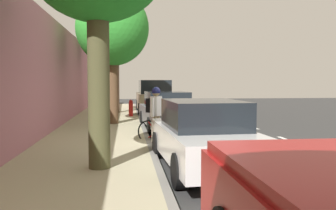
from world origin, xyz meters
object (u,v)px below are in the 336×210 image
at_px(cyclist_with_backpack, 155,109).
at_px(street_tree_mid_block, 112,29).
at_px(bicycle_at_curb, 164,132).
at_px(parked_sedan_white_mid, 203,136).
at_px(parked_suv_tan_nearest, 154,97).
at_px(street_tree_near_cyclist, 116,35).
at_px(parked_sedan_grey_second, 167,111).
at_px(fire_hydrant, 131,108).

xyz_separation_m(cyclist_with_backpack, street_tree_mid_block, (1.45, -4.19, 3.02)).
distance_m(bicycle_at_curb, street_tree_mid_block, 6.17).
bearing_deg(parked_sedan_white_mid, street_tree_mid_block, -74.05).
height_order(parked_suv_tan_nearest, parked_sedan_white_mid, parked_suv_tan_nearest).
bearing_deg(bicycle_at_curb, street_tree_mid_block, -70.20).
relative_size(street_tree_near_cyclist, street_tree_mid_block, 1.06).
xyz_separation_m(parked_sedan_white_mid, cyclist_with_backpack, (0.78, -3.61, 0.33)).
xyz_separation_m(parked_sedan_grey_second, fire_hydrant, (1.36, -4.35, -0.18)).
bearing_deg(parked_sedan_white_mid, parked_sedan_grey_second, -89.26).
bearing_deg(street_tree_mid_block, cyclist_with_backpack, 109.14).
relative_size(bicycle_at_curb, street_tree_near_cyclist, 0.27).
xyz_separation_m(parked_suv_tan_nearest, cyclist_with_backpack, (0.71, 9.84, 0.05)).
xyz_separation_m(street_tree_near_cyclist, street_tree_mid_block, (0.00, 5.44, -0.44)).
xyz_separation_m(parked_suv_tan_nearest, street_tree_mid_block, (2.16, 5.66, 3.07)).
distance_m(parked_sedan_grey_second, fire_hydrant, 4.56).
bearing_deg(fire_hydrant, cyclist_with_backpack, 95.23).
distance_m(parked_sedan_grey_second, bicycle_at_curb, 3.53).
bearing_deg(parked_sedan_white_mid, bicycle_at_curb, -80.00).
relative_size(bicycle_at_curb, cyclist_with_backpack, 0.89).
relative_size(parked_sedan_grey_second, parked_sedan_white_mid, 1.00).
bearing_deg(fire_hydrant, bicycle_at_curb, 96.52).
relative_size(parked_sedan_white_mid, street_tree_mid_block, 0.81).
relative_size(bicycle_at_curb, fire_hydrant, 1.87).
relative_size(parked_suv_tan_nearest, parked_sedan_white_mid, 1.05).
bearing_deg(cyclist_with_backpack, parked_sedan_white_mid, 102.13).
height_order(parked_sedan_grey_second, street_tree_near_cyclist, street_tree_near_cyclist).
distance_m(bicycle_at_curb, fire_hydrant, 7.88).
height_order(parked_sedan_grey_second, fire_hydrant, parked_sedan_grey_second).
bearing_deg(cyclist_with_backpack, parked_suv_tan_nearest, -94.10).
distance_m(parked_suv_tan_nearest, street_tree_mid_block, 6.79).
height_order(bicycle_at_curb, street_tree_mid_block, street_tree_mid_block).
relative_size(parked_suv_tan_nearest, cyclist_with_backpack, 2.68).
bearing_deg(street_tree_mid_block, parked_sedan_grey_second, 151.45).
height_order(parked_sedan_grey_second, cyclist_with_backpack, cyclist_with_backpack).
bearing_deg(bicycle_at_curb, street_tree_near_cyclist, -80.59).
xyz_separation_m(parked_suv_tan_nearest, parked_sedan_grey_second, (0.02, 6.82, -0.27)).
distance_m(parked_sedan_white_mid, street_tree_near_cyclist, 13.95).
bearing_deg(fire_hydrant, street_tree_mid_block, 76.25).
bearing_deg(street_tree_mid_block, parked_sedan_white_mid, 105.95).
distance_m(street_tree_near_cyclist, fire_hydrant, 4.62).
xyz_separation_m(parked_suv_tan_nearest, fire_hydrant, (1.38, 2.48, -0.45)).
bearing_deg(parked_suv_tan_nearest, parked_sedan_white_mid, 90.30).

